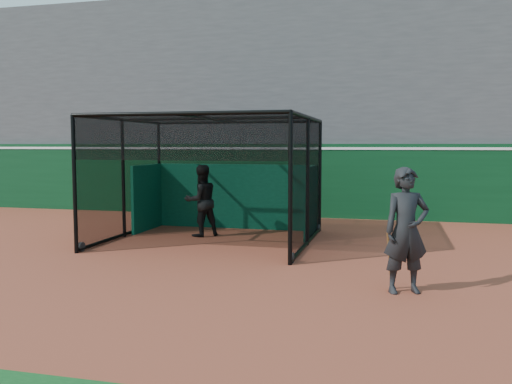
# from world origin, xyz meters

# --- Properties ---
(ground) EXTENTS (120.00, 120.00, 0.00)m
(ground) POSITION_xyz_m (0.00, 0.00, 0.00)
(ground) COLOR #96422B
(ground) RESTS_ON ground
(outfield_wall) EXTENTS (50.00, 0.50, 2.50)m
(outfield_wall) POSITION_xyz_m (0.00, 8.50, 1.29)
(outfield_wall) COLOR #0A3719
(outfield_wall) RESTS_ON ground
(grandstand) EXTENTS (50.00, 7.85, 8.95)m
(grandstand) POSITION_xyz_m (0.00, 12.27, 4.48)
(grandstand) COLOR #4C4C4F
(grandstand) RESTS_ON ground
(batting_cage) EXTENTS (5.06, 4.67, 3.14)m
(batting_cage) POSITION_xyz_m (-0.33, 3.24, 1.56)
(batting_cage) COLOR black
(batting_cage) RESTS_ON ground
(batter) EXTENTS (1.19, 1.18, 1.93)m
(batter) POSITION_xyz_m (-0.83, 3.84, 0.97)
(batter) COLOR black
(batter) RESTS_ON ground
(on_deck_player) EXTENTS (0.90, 0.75, 2.11)m
(on_deck_player) POSITION_xyz_m (4.42, -0.66, 1.05)
(on_deck_player) COLOR black
(on_deck_player) RESTS_ON ground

